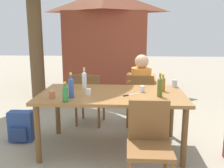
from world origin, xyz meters
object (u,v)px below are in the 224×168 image
Objects in this scene: chair_near_right at (149,140)px; bottle_amber at (163,84)px; cup_white at (88,92)px; bottle_blue at (71,87)px; person_in_white_shirt at (141,86)px; cup_terracotta at (52,95)px; table_knife at (130,95)px; chair_far_left at (89,97)px; chair_far_right at (140,97)px; bottle_green at (65,93)px; backpack_by_far_side at (21,127)px; dining_table at (112,99)px; brick_kiosk at (106,38)px; bottle_olive at (160,86)px; cup_glass at (142,89)px; cup_steel at (175,83)px; bottle_clear at (84,79)px.

chair_near_right is 1.07m from bottle_amber.
chair_near_right is 1.05m from cup_white.
bottle_amber is 1.21m from bottle_blue.
person_in_white_shirt is 1.66m from cup_terracotta.
cup_terracotta is 0.95m from table_knife.
bottle_amber reaches higher than chair_far_left.
bottle_blue reaches higher than bottle_amber.
chair_far_right and chair_far_left have the same top height.
bottle_amber is 1.44m from cup_terracotta.
bottle_green is 0.54× the size of backpack_by_far_side.
dining_table is at bearing -62.32° from chair_far_left.
bottle_blue is (-0.04, -1.08, 0.41)m from chair_far_left.
backpack_by_far_side is at bearing -155.67° from person_in_white_shirt.
bottle_blue is at bearing -91.51° from brick_kiosk.
person_in_white_shirt is at bearing 90.01° from chair_near_right.
bottle_olive is (0.17, 0.68, 0.40)m from chair_near_right.
chair_far_left is (-0.84, 0.00, 0.00)m from chair_far_right.
bottle_blue reaches higher than chair_far_right.
backpack_by_far_side is 3.78m from brick_kiosk.
bottle_olive is 3.64× the size of cup_glass.
cup_terracotta is at bearing -157.40° from dining_table.
cup_steel is (1.57, 0.69, 0.01)m from cup_terracotta.
bottle_blue is 0.25m from cup_terracotta.
chair_far_right is 3.01× the size of bottle_clear.
bottle_amber is (0.67, 0.15, 0.18)m from dining_table.
bottle_clear is (-0.40, 0.27, 0.20)m from dining_table.
bottle_green reaches higher than chair_near_right.
cup_terracotta is (-0.23, -0.03, -0.09)m from bottle_blue.
bottle_clear is 0.54m from bottle_blue.
cup_terracotta is (-0.70, -0.29, 0.12)m from dining_table.
bottle_olive is 3.72× the size of cup_white.
chair_far_right is 0.70m from cup_steel.
bottle_olive is at bearing 75.73° from chair_near_right.
cup_terracotta is (-1.12, -1.22, 0.15)m from person_in_white_shirt.
person_in_white_shirt is at bearing -73.74° from brick_kiosk.
bottle_clear is 0.94× the size of bottle_blue.
cup_steel is at bearing -69.01° from brick_kiosk.
brick_kiosk is at bearing 106.26° from person_in_white_shirt.
bottle_green is at bearing -36.67° from cup_terracotta.
bottle_blue is 0.18m from bottle_green.
brick_kiosk reaches higher than chair_near_right.
bottle_green is at bearing -123.11° from cup_white.
bottle_green is (-0.92, 0.38, 0.37)m from chair_near_right.
brick_kiosk is at bearing 88.14° from bottle_green.
dining_table is 0.77m from cup_terracotta.
chair_near_right is 1.34m from cup_steel.
bottle_clear is 3.39m from brick_kiosk.
cup_glass is (-0.03, -0.84, 0.15)m from person_in_white_shirt.
bottle_clear reaches higher than dining_table.
cup_white is (0.14, -0.93, 0.31)m from chair_far_left.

